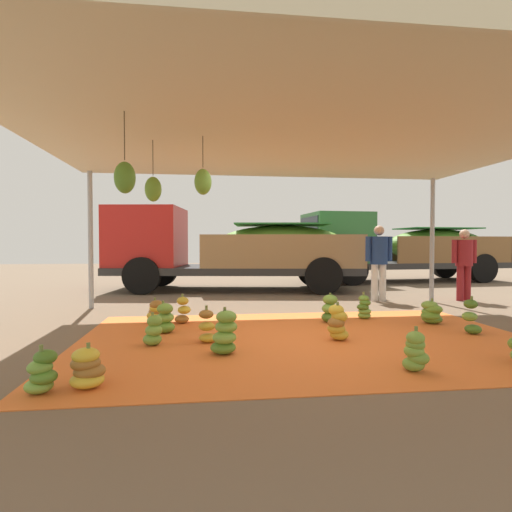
{
  "coord_description": "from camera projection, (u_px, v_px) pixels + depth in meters",
  "views": [
    {
      "loc": [
        -1.45,
        -5.69,
        1.37
      ],
      "look_at": [
        -0.38,
        2.79,
        1.1
      ],
      "focal_mm": 29.0,
      "sensor_mm": 36.0,
      "label": 1
    }
  ],
  "objects": [
    {
      "name": "banana_bunch_2",
      "position": [
        183.0,
        311.0,
        7.0
      ],
      "size": [
        0.33,
        0.32,
        0.5
      ],
      "color": "#996628",
      "rests_on": "tarp_orange"
    },
    {
      "name": "banana_bunch_0",
      "position": [
        338.0,
        324.0,
        5.78
      ],
      "size": [
        0.33,
        0.33,
        0.54
      ],
      "color": "gold",
      "rests_on": "tarp_orange"
    },
    {
      "name": "banana_bunch_3",
      "position": [
        330.0,
        310.0,
        7.08
      ],
      "size": [
        0.42,
        0.42,
        0.51
      ],
      "color": "#477523",
      "rests_on": "tarp_orange"
    },
    {
      "name": "banana_bunch_11",
      "position": [
        364.0,
        308.0,
        7.42
      ],
      "size": [
        0.33,
        0.32,
        0.48
      ],
      "color": "#75A83D",
      "rests_on": "tarp_orange"
    },
    {
      "name": "tarp_orange",
      "position": [
        307.0,
        339.0,
        5.86
      ],
      "size": [
        6.4,
        4.31,
        0.01
      ],
      "primitive_type": "cube",
      "color": "orange",
      "rests_on": "ground"
    },
    {
      "name": "worker_1",
      "position": [
        464.0,
        259.0,
        9.79
      ],
      "size": [
        0.62,
        0.38,
        1.7
      ],
      "color": "maroon",
      "rests_on": "ground"
    },
    {
      "name": "ground_plane",
      "position": [
        272.0,
        307.0,
        8.84
      ],
      "size": [
        40.0,
        40.0,
        0.0
      ],
      "primitive_type": "plane",
      "color": "brown"
    },
    {
      "name": "banana_bunch_10",
      "position": [
        153.0,
        331.0,
        5.48
      ],
      "size": [
        0.33,
        0.32,
        0.44
      ],
      "color": "#6B9E38",
      "rests_on": "tarp_orange"
    },
    {
      "name": "banana_bunch_5",
      "position": [
        42.0,
        373.0,
        3.74
      ],
      "size": [
        0.37,
        0.34,
        0.44
      ],
      "color": "#75A83D",
      "rests_on": "tarp_orange"
    },
    {
      "name": "banana_bunch_9",
      "position": [
        225.0,
        334.0,
        5.07
      ],
      "size": [
        0.37,
        0.35,
        0.57
      ],
      "color": "#518428",
      "rests_on": "tarp_orange"
    },
    {
      "name": "banana_bunch_14",
      "position": [
        415.0,
        352.0,
        4.37
      ],
      "size": [
        0.3,
        0.29,
        0.48
      ],
      "color": "#6B9E38",
      "rests_on": "tarp_orange"
    },
    {
      "name": "cargo_truck_main",
      "position": [
        227.0,
        248.0,
        12.04
      ],
      "size": [
        7.37,
        3.31,
        2.4
      ],
      "color": "#2D2D2D",
      "rests_on": "ground"
    },
    {
      "name": "banana_bunch_8",
      "position": [
        431.0,
        313.0,
        6.97
      ],
      "size": [
        0.45,
        0.43,
        0.43
      ],
      "color": "#518428",
      "rests_on": "tarp_orange"
    },
    {
      "name": "cargo_truck_far",
      "position": [
        398.0,
        247.0,
        14.76
      ],
      "size": [
        7.19,
        2.72,
        2.4
      ],
      "color": "#2D2D2D",
      "rests_on": "ground"
    },
    {
      "name": "banana_bunch_6",
      "position": [
        87.0,
        369.0,
        3.9
      ],
      "size": [
        0.44,
        0.42,
        0.42
      ],
      "color": "gold",
      "rests_on": "tarp_orange"
    },
    {
      "name": "banana_bunch_4",
      "position": [
        156.0,
        312.0,
        6.98
      ],
      "size": [
        0.38,
        0.4,
        0.44
      ],
      "color": "#996628",
      "rests_on": "tarp_orange"
    },
    {
      "name": "tent_canopy",
      "position": [
        307.0,
        137.0,
        5.68
      ],
      "size": [
        8.0,
        7.0,
        2.93
      ],
      "color": "#9EA0A5",
      "rests_on": "ground"
    },
    {
      "name": "worker_0",
      "position": [
        379.0,
        257.0,
        9.74
      ],
      "size": [
        0.65,
        0.4,
        1.79
      ],
      "color": "silver",
      "rests_on": "ground"
    },
    {
      "name": "banana_bunch_12",
      "position": [
        471.0,
        318.0,
        6.19
      ],
      "size": [
        0.33,
        0.31,
        0.57
      ],
      "color": "#477523",
      "rests_on": "tarp_orange"
    },
    {
      "name": "banana_bunch_1",
      "position": [
        207.0,
        328.0,
        5.65
      ],
      "size": [
        0.33,
        0.33,
        0.5
      ],
      "color": "gold",
      "rests_on": "tarp_orange"
    },
    {
      "name": "banana_bunch_13",
      "position": [
        165.0,
        319.0,
        6.27
      ],
      "size": [
        0.38,
        0.41,
        0.49
      ],
      "color": "#60932D",
      "rests_on": "tarp_orange"
    }
  ]
}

